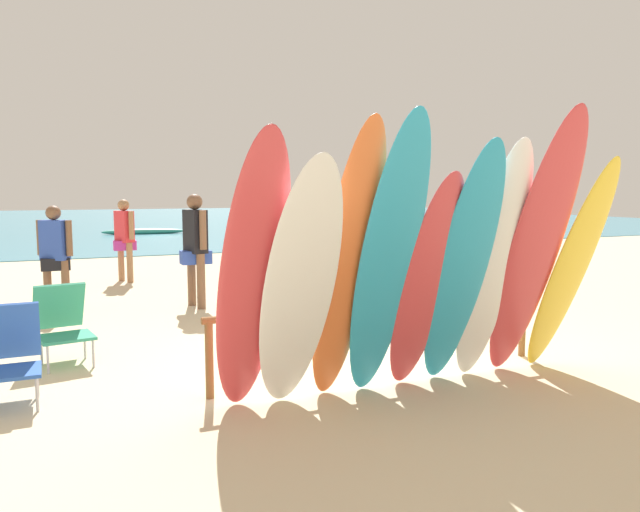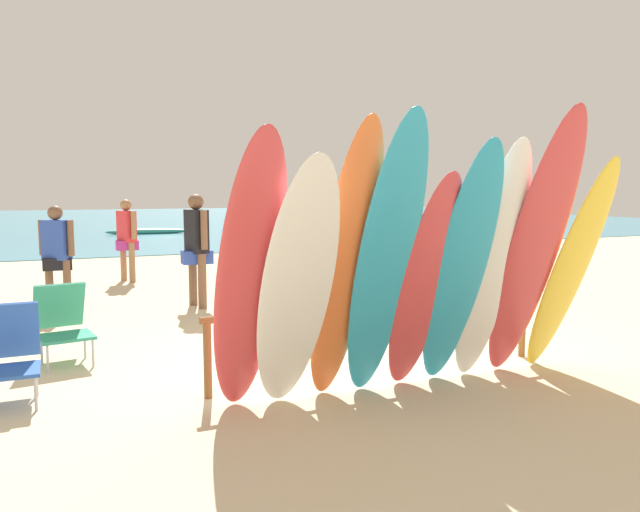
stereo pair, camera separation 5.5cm
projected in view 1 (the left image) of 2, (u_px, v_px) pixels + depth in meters
ground at (159, 248)px, 18.63m from camera, size 60.00×60.00×0.00m
ocean_water at (111, 220)px, 34.73m from camera, size 60.00×40.00×0.02m
surfboard_rack at (384, 317)px, 5.79m from camera, size 3.48×0.07×0.70m
surfboard_red_0 at (252, 280)px, 4.50m from camera, size 0.52×1.02×2.21m
surfboard_white_1 at (299, 289)px, 4.61m from camera, size 0.58×0.97×2.03m
surfboard_orange_2 at (347, 266)px, 4.85m from camera, size 0.54×0.90×2.32m
surfboard_teal_3 at (388, 261)px, 4.91m from camera, size 0.53×0.93×2.38m
surfboard_red_4 at (426, 284)px, 5.20m from camera, size 0.60×0.83×1.93m
surfboard_teal_5 at (462, 268)px, 5.25m from camera, size 0.56×0.97×2.19m
surfboard_white_6 at (493, 265)px, 5.41m from camera, size 0.54×0.85×2.21m
surfboard_red_7 at (535, 249)px, 5.46m from camera, size 0.61×1.09×2.47m
surfboard_yellow_8 at (571, 268)px, 5.70m from camera, size 0.52×0.96×2.07m
beachgoer_photographing at (124, 235)px, 11.65m from camera, size 0.41×0.55×1.58m
beachgoer_near_rack at (55, 250)px, 8.88m from camera, size 0.48×0.39×1.54m
beachgoer_by_water at (461, 246)px, 9.56m from camera, size 0.40×0.57×1.53m
beachgoer_strolling at (195, 242)px, 9.11m from camera, size 0.44×0.63×1.70m
beach_chair_red at (62, 321)px, 6.25m from camera, size 0.61×0.79×0.80m
beach_chair_blue at (8, 351)px, 5.07m from camera, size 0.51×0.69×0.82m
distant_boat at (144, 231)px, 24.06m from camera, size 3.20×0.75×0.25m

